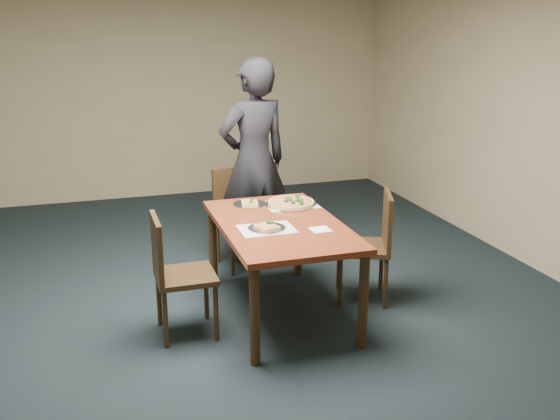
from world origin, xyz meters
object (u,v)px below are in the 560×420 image
object	(u,v)px
chair_left	(174,269)
diner	(254,162)
slice_plate_far	(250,203)
dining_table	(280,234)
slice_plate_near	(267,227)
pizza_pan	(291,202)
chair_far	(239,211)
chair_right	(372,240)

from	to	relation	value
chair_left	diner	xyz separation A→B (m)	(0.95, 1.33, 0.44)
slice_plate_far	dining_table	bearing A→B (deg)	-79.63
dining_table	slice_plate_near	xyz separation A→B (m)	(-0.14, -0.12, 0.11)
chair_left	slice_plate_near	bearing A→B (deg)	-90.80
pizza_pan	slice_plate_far	size ratio (longest dim) A/B	1.51
dining_table	chair_far	bearing A→B (deg)	92.52
chair_right	slice_plate_far	bearing A→B (deg)	-98.61
pizza_pan	dining_table	bearing A→B (deg)	-118.59
chair_far	slice_plate_far	xyz separation A→B (m)	(-0.05, -0.60, 0.25)
diner	slice_plate_far	xyz separation A→B (m)	(-0.22, -0.69, -0.19)
chair_right	slice_plate_far	distance (m)	1.05
chair_left	diner	distance (m)	1.70
chair_right	slice_plate_near	distance (m)	0.97
chair_far	chair_left	world-z (taller)	same
diner	slice_plate_far	distance (m)	0.75
chair_left	dining_table	bearing A→B (deg)	-82.79
chair_left	slice_plate_far	size ratio (longest dim) A/B	3.25
dining_table	slice_plate_near	size ratio (longest dim) A/B	5.36
dining_table	chair_far	world-z (taller)	chair_far
chair_far	slice_plate_far	distance (m)	0.65
diner	slice_plate_near	bearing A→B (deg)	65.83
dining_table	diner	world-z (taller)	diner
dining_table	pizza_pan	bearing A→B (deg)	61.41
slice_plate_near	dining_table	bearing A→B (deg)	40.11
chair_left	slice_plate_far	bearing A→B (deg)	-49.18
dining_table	slice_plate_near	bearing A→B (deg)	-139.89
slice_plate_far	pizza_pan	bearing A→B (deg)	-17.96
diner	chair_right	bearing A→B (deg)	106.06
dining_table	chair_right	world-z (taller)	chair_right
dining_table	diner	size ratio (longest dim) A/B	0.79
chair_far	chair_right	size ratio (longest dim) A/B	1.00
chair_left	chair_far	bearing A→B (deg)	-32.40
chair_far	slice_plate_near	world-z (taller)	chair_far
chair_left	chair_right	size ratio (longest dim) A/B	1.00
chair_left	chair_right	world-z (taller)	same
slice_plate_far	chair_left	bearing A→B (deg)	-138.87
chair_far	slice_plate_far	size ratio (longest dim) A/B	3.25
chair_left	diner	bearing A→B (deg)	-35.98
chair_far	diner	world-z (taller)	diner
chair_right	pizza_pan	world-z (taller)	chair_right
pizza_pan	slice_plate_far	bearing A→B (deg)	162.04
dining_table	chair_far	distance (m)	1.14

